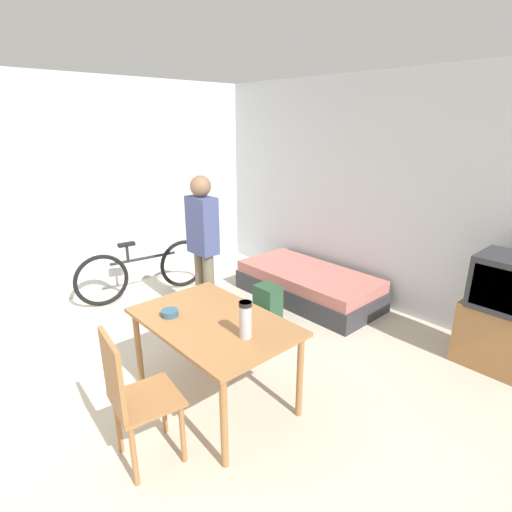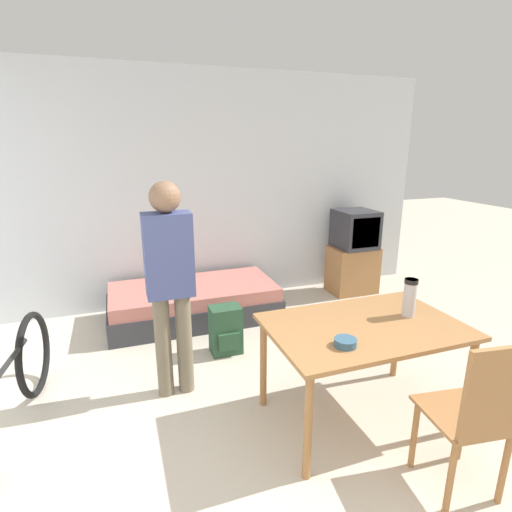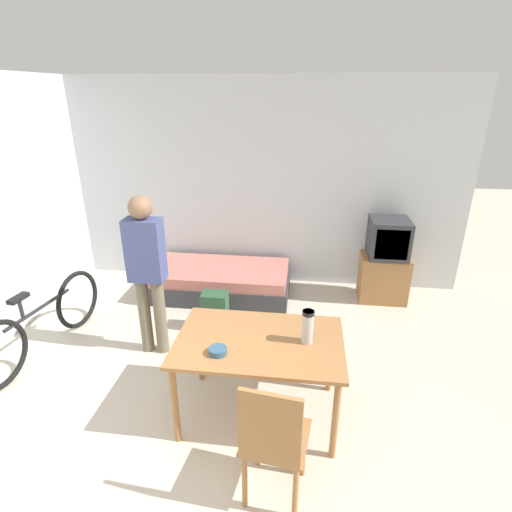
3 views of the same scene
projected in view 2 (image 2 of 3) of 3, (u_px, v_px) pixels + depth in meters
name	position (u px, v px, depth m)	size (l,w,h in m)	color
wall_back	(205.00, 190.00, 4.70)	(5.68, 0.06, 2.70)	silver
daybed	(194.00, 302.00, 4.42)	(1.82, 0.89, 0.38)	#333338
tv	(353.00, 252.00, 5.12)	(0.59, 0.49, 1.08)	#9E6B3D
dining_table	(364.00, 335.00, 2.68)	(1.29, 0.84, 0.72)	#9E6B3D
wooden_chair	(478.00, 413.00, 2.07)	(0.45, 0.45, 0.97)	#9E6B3D
bicycle	(6.00, 395.00, 2.55)	(0.29, 1.72, 0.75)	black
person_standing	(170.00, 276.00, 2.89)	(0.34, 0.22, 1.64)	#6B604C
thermos_flask	(410.00, 296.00, 2.76)	(0.09, 0.09, 0.27)	#B7B7BC
mate_bowl	(345.00, 342.00, 2.38)	(0.13, 0.13, 0.05)	#335670
backpack	(226.00, 330.00, 3.68)	(0.28, 0.24, 0.45)	#284C33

